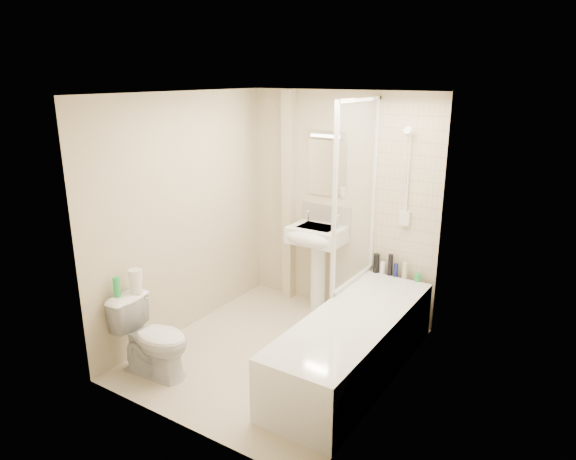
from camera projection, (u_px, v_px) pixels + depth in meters
The scene contains 25 objects.
floor at pixel (276, 353), 4.89m from camera, with size 2.50×2.50×0.00m, color beige.
wall_back at pixel (340, 204), 5.54m from camera, with size 2.20×0.02×2.40m, color beige.
wall_left at pixel (184, 216), 5.10m from camera, with size 0.02×2.50×2.40m, color beige.
wall_right at pixel (393, 256), 3.97m from camera, with size 0.02×2.50×2.40m, color beige.
ceiling at pixel (274, 93), 4.19m from camera, with size 2.20×2.50×0.02m, color white.
tile_back at pixel (408, 193), 5.08m from camera, with size 0.70×0.01×1.75m, color beige.
tile_right at pixel (398, 225), 3.99m from camera, with size 0.01×2.10×1.75m, color beige.
pipe_boxing at pixel (289, 198), 5.81m from camera, with size 0.12×0.12×2.40m, color beige.
splashback at pixel (326, 218), 5.67m from camera, with size 0.60×0.01×0.30m, color beige.
mirror at pixel (327, 168), 5.50m from camera, with size 0.46×0.01×0.60m, color white.
strip_light at pixel (327, 134), 5.38m from camera, with size 0.42×0.07×0.07m, color silver.
bathtub at pixel (353, 343), 4.49m from camera, with size 0.70×2.10×0.55m.
shower_screen at pixel (356, 194), 4.90m from camera, with size 0.04×0.92×1.80m.
shower_fixture at pixel (407, 181), 5.01m from camera, with size 0.10×0.16×0.99m.
pedestal_sink at pixel (316, 245), 5.56m from camera, with size 0.58×0.51×1.11m.
bottle_black_a at pixel (376, 263), 5.38m from camera, with size 0.06×0.06×0.20m, color black.
bottle_white_a at pixel (383, 268), 5.35m from camera, with size 0.05×0.05×0.13m, color white.
bottle_black_b at pixel (390, 265), 5.29m from camera, with size 0.05×0.05×0.23m, color black.
bottle_blue at pixel (396, 270), 5.27m from camera, with size 0.05×0.05×0.14m, color navy.
bottle_cream at pixel (405, 271), 5.22m from camera, with size 0.05×0.05×0.17m, color beige.
bottle_green at pixel (418, 277), 5.16m from camera, with size 0.06×0.06×0.08m, color green.
toilet at pixel (153, 337), 4.47m from camera, with size 0.72×0.45×0.70m, color white.
toilet_roll_lower at pixel (136, 287), 4.52m from camera, with size 0.10×0.10×0.10m, color white.
toilet_roll_upper at pixel (135, 276), 4.50m from camera, with size 0.12×0.12×0.11m, color white.
green_bottle at pixel (117, 287), 4.42m from camera, with size 0.06×0.06×0.18m, color green.
Camera 1 is at (2.43, -3.59, 2.55)m, focal length 32.00 mm.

